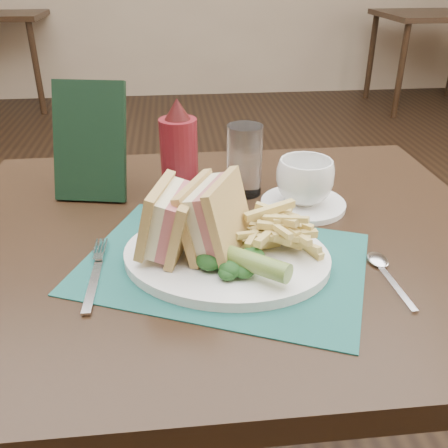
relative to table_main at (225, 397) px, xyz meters
name	(u,v)px	position (x,y,z in m)	size (l,w,h in m)	color
floor	(209,360)	(0.00, 0.50, -0.38)	(7.00, 7.00, 0.00)	black
wall_back	(179,95)	(0.00, 4.00, -0.38)	(6.00, 6.00, 0.00)	tan
table_main	(225,397)	(0.00, 0.00, 0.00)	(0.90, 0.75, 0.75)	black
table_bg_right	(430,61)	(2.08, 3.38, 0.00)	(0.90, 0.75, 0.75)	black
placemat	(224,262)	(-0.01, -0.09, 0.38)	(0.40, 0.28, 0.00)	#184F48
plate	(226,256)	(-0.01, -0.09, 0.38)	(0.30, 0.24, 0.01)	white
sandwich_half_a	(155,218)	(-0.11, -0.08, 0.45)	(0.06, 0.11, 0.10)	#D9B56A
sandwich_half_b	(201,214)	(-0.04, -0.08, 0.45)	(0.06, 0.11, 0.10)	tan
kale_garnish	(230,264)	(-0.01, -0.14, 0.41)	(0.11, 0.08, 0.03)	#143915
pickle_spear	(248,261)	(0.01, -0.15, 0.41)	(0.03, 0.03, 0.12)	#57752C
fries_pile	(273,224)	(0.06, -0.07, 0.42)	(0.18, 0.20, 0.06)	#D2BB69
fork	(95,271)	(-0.19, -0.11, 0.38)	(0.03, 0.17, 0.01)	silver
spoon	(390,276)	(0.21, -0.16, 0.38)	(0.03, 0.15, 0.01)	silver
saucer	(303,204)	(0.15, 0.08, 0.38)	(0.15, 0.15, 0.01)	white
coffee_cup	(305,181)	(0.15, 0.08, 0.42)	(0.10, 0.10, 0.08)	white
drinking_glass	(244,160)	(0.05, 0.15, 0.44)	(0.07, 0.07, 0.13)	white
ketchup_bottle	(179,151)	(-0.07, 0.13, 0.47)	(0.07, 0.07, 0.19)	#5D0F16
check_presenter	(90,142)	(-0.23, 0.17, 0.48)	(0.13, 0.01, 0.21)	black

